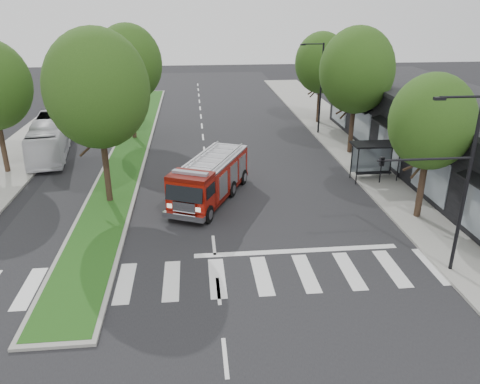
% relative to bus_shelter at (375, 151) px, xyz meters
% --- Properties ---
extents(ground, '(140.00, 140.00, 0.00)m').
position_rel_bus_shelter_xyz_m(ground, '(-11.20, -8.15, -2.04)').
color(ground, black).
rests_on(ground, ground).
extents(sidewalk_right, '(5.00, 80.00, 0.15)m').
position_rel_bus_shelter_xyz_m(sidewalk_right, '(1.30, 1.85, -1.96)').
color(sidewalk_right, gray).
rests_on(sidewalk_right, ground).
extents(median, '(3.00, 50.00, 0.15)m').
position_rel_bus_shelter_xyz_m(median, '(-17.20, 9.85, -1.96)').
color(median, gray).
rests_on(median, ground).
extents(storefront_row, '(8.00, 30.00, 5.00)m').
position_rel_bus_shelter_xyz_m(storefront_row, '(5.80, 1.85, 0.46)').
color(storefront_row, black).
rests_on(storefront_row, ground).
extents(bus_shelter, '(3.20, 1.60, 2.61)m').
position_rel_bus_shelter_xyz_m(bus_shelter, '(0.00, 0.00, 0.00)').
color(bus_shelter, black).
rests_on(bus_shelter, ground).
extents(tree_right_near, '(4.40, 4.40, 8.05)m').
position_rel_bus_shelter_xyz_m(tree_right_near, '(0.30, -6.15, 3.47)').
color(tree_right_near, black).
rests_on(tree_right_near, ground).
extents(tree_right_mid, '(5.60, 5.60, 9.72)m').
position_rel_bus_shelter_xyz_m(tree_right_mid, '(0.30, 5.85, 4.45)').
color(tree_right_mid, black).
rests_on(tree_right_mid, ground).
extents(tree_right_far, '(5.00, 5.00, 8.73)m').
position_rel_bus_shelter_xyz_m(tree_right_far, '(0.30, 15.85, 3.80)').
color(tree_right_far, black).
rests_on(tree_right_far, ground).
extents(tree_median_near, '(5.80, 5.80, 10.16)m').
position_rel_bus_shelter_xyz_m(tree_median_near, '(-17.20, -2.15, 4.77)').
color(tree_median_near, black).
rests_on(tree_median_near, ground).
extents(tree_median_far, '(5.60, 5.60, 9.72)m').
position_rel_bus_shelter_xyz_m(tree_median_far, '(-17.20, 11.85, 4.45)').
color(tree_median_far, black).
rests_on(tree_median_far, ground).
extents(streetlight_right_near, '(4.08, 0.22, 8.00)m').
position_rel_bus_shelter_xyz_m(streetlight_right_near, '(-1.59, -11.65, 2.63)').
color(streetlight_right_near, black).
rests_on(streetlight_right_near, ground).
extents(streetlight_right_far, '(2.11, 0.20, 8.00)m').
position_rel_bus_shelter_xyz_m(streetlight_right_far, '(-0.85, 11.85, 2.44)').
color(streetlight_right_far, black).
rests_on(streetlight_right_far, ground).
extents(fire_engine, '(5.45, 8.29, 2.78)m').
position_rel_bus_shelter_xyz_m(fire_engine, '(-11.11, -2.29, -0.70)').
color(fire_engine, '#520904').
rests_on(fire_engine, ground).
extents(city_bus, '(3.91, 10.40, 2.83)m').
position_rel_bus_shelter_xyz_m(city_bus, '(-23.20, 7.91, -0.62)').
color(city_bus, silver).
rests_on(city_bus, ground).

